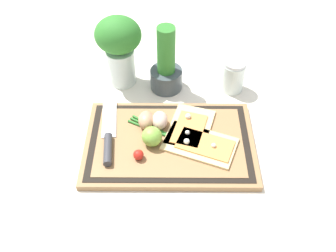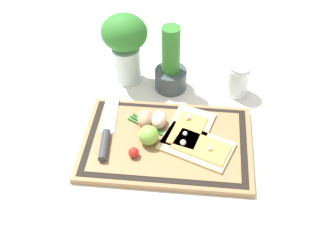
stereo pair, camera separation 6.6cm
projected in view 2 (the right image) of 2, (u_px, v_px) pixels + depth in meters
The scene contains 13 objects.
ground_plane at pixel (167, 145), 1.08m from camera, with size 6.00×6.00×0.00m, color silver.
cutting_board at pixel (167, 143), 1.07m from camera, with size 0.46×0.30×0.02m.
pizza_slice_near at pixel (197, 146), 1.04m from camera, with size 0.22×0.17×0.02m.
pizza_slice_far at pixel (188, 129), 1.09m from camera, with size 0.15×0.19×0.02m.
knife at pixel (106, 135), 1.07m from camera, with size 0.05×0.27×0.02m.
egg_brown at pixel (145, 119), 1.09m from camera, with size 0.04×0.06×0.04m, color tan.
egg_pink at pixel (159, 120), 1.09m from camera, with size 0.04×0.06×0.04m, color beige.
lime at pixel (149, 135), 1.04m from camera, with size 0.05×0.05×0.05m, color #7FB742.
cherry_tomato_red at pixel (134, 152), 1.02m from camera, with size 0.03×0.03×0.03m, color red.
scallion_bunch at pixel (174, 141), 1.06m from camera, with size 0.28×0.19×0.01m.
herb_pot at pixel (171, 68), 1.20m from camera, with size 0.10×0.10×0.22m.
sauce_jar at pixel (238, 81), 1.20m from camera, with size 0.07×0.07×0.11m.
herb_glass at pixel (125, 43), 1.18m from camera, with size 0.14×0.12×0.23m.
Camera 2 is at (0.07, -0.70, 0.82)m, focal length 42.00 mm.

